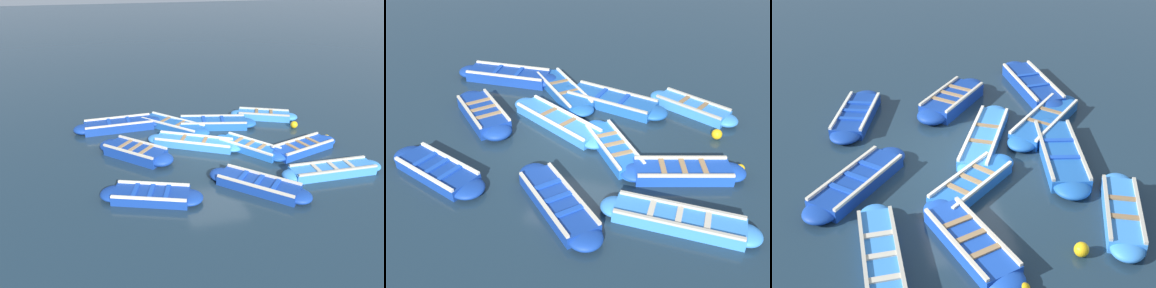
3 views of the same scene
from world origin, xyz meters
The scene contains 14 objects.
ground_plane centered at (0.00, 0.00, 0.00)m, with size 120.00×120.00×0.00m, color #1C303F.
boat_centre centered at (3.46, -2.59, 0.16)m, with size 3.73×0.78×0.38m.
boat_tucked centered at (-2.87, -2.65, 0.15)m, with size 3.35×1.86×0.36m.
boat_outer_left centered at (3.22, 2.81, 0.16)m, with size 3.14×1.86×0.38m.
boat_far_corner centered at (1.33, -0.19, 0.15)m, with size 2.54×2.92×0.35m.
boat_bow_out centered at (3.33, -0.73, 0.16)m, with size 3.43×1.78×0.38m.
boat_inner_gap centered at (-3.06, 0.32, 0.20)m, with size 3.00×2.88×0.46m.
boat_stern_in centered at (0.61, 2.41, 0.17)m, with size 3.98×1.67×0.40m.
boat_drifting centered at (0.60, -2.87, 0.16)m, with size 3.10×2.96×0.38m.
boat_outer_right centered at (-3.50, 3.12, 0.18)m, with size 3.93×1.14×0.43m.
boat_end_of_row centered at (-0.69, 0.70, 0.15)m, with size 3.77×2.45×0.35m.
boat_near_quay centered at (-1.19, 2.67, 0.15)m, with size 3.15×3.24×0.37m.
buoy_orange_near centered at (4.79, -0.06, 0.12)m, with size 0.25×0.25×0.25m, color #EAB214.
buoy_yellow_far centered at (4.08, 1.44, 0.16)m, with size 0.32×0.32×0.32m, color #EAB214.
Camera 2 is at (3.55, -10.48, 7.45)m, focal length 42.00 mm.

